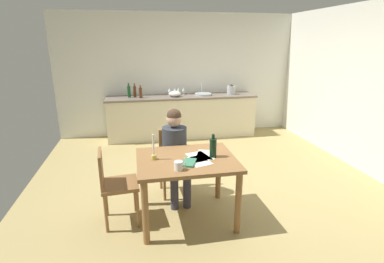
{
  "coord_description": "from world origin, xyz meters",
  "views": [
    {
      "loc": [
        -0.98,
        -3.9,
        2.02
      ],
      "look_at": [
        -0.25,
        -0.18,
        0.85
      ],
      "focal_mm": 27.55,
      "sensor_mm": 36.0,
      "label": 1
    }
  ],
  "objects_px": {
    "mixing_bowl": "(175,94)",
    "person_seated": "(176,149)",
    "chair_side_empty": "(114,183)",
    "wine_bottle_on_table": "(213,147)",
    "wine_glass_near_sink": "(183,90)",
    "bottle_wine_red": "(141,93)",
    "wine_glass_back_left": "(175,90)",
    "book_magazine": "(189,163)",
    "chair_at_table": "(174,159)",
    "bottle_vinegar": "(135,91)",
    "coffee_mug": "(179,166)",
    "sink_unit": "(203,94)",
    "wine_glass_by_kettle": "(178,90)",
    "wine_glass_back_right": "(169,90)",
    "stovetop_kettle": "(231,90)",
    "bottle_oil": "(129,91)",
    "dining_table": "(187,168)",
    "candlestick": "(154,152)"
  },
  "relations": [
    {
      "from": "bottle_oil",
      "to": "person_seated",
      "type": "bearing_deg",
      "value": -77.22
    },
    {
      "from": "wine_glass_back_left",
      "to": "sink_unit",
      "type": "bearing_deg",
      "value": -13.76
    },
    {
      "from": "sink_unit",
      "to": "bottle_vinegar",
      "type": "distance_m",
      "value": 1.45
    },
    {
      "from": "chair_side_empty",
      "to": "wine_bottle_on_table",
      "type": "distance_m",
      "value": 1.18
    },
    {
      "from": "coffee_mug",
      "to": "wine_glass_back_left",
      "type": "distance_m",
      "value": 3.6
    },
    {
      "from": "sink_unit",
      "to": "mixing_bowl",
      "type": "height_order",
      "value": "sink_unit"
    },
    {
      "from": "coffee_mug",
      "to": "mixing_bowl",
      "type": "xyz_separation_m",
      "value": [
        0.43,
        3.36,
        0.15
      ]
    },
    {
      "from": "chair_at_table",
      "to": "chair_side_empty",
      "type": "distance_m",
      "value": 0.98
    },
    {
      "from": "chair_at_table",
      "to": "chair_side_empty",
      "type": "height_order",
      "value": "chair_side_empty"
    },
    {
      "from": "sink_unit",
      "to": "wine_glass_back_left",
      "type": "xyz_separation_m",
      "value": [
        -0.6,
        0.15,
        0.09
      ]
    },
    {
      "from": "wine_glass_near_sink",
      "to": "sink_unit",
      "type": "bearing_deg",
      "value": -19.69
    },
    {
      "from": "wine_glass_near_sink",
      "to": "chair_side_empty",
      "type": "bearing_deg",
      "value": -112.48
    },
    {
      "from": "bottle_oil",
      "to": "sink_unit",
      "type": "bearing_deg",
      "value": -1.37
    },
    {
      "from": "bottle_oil",
      "to": "wine_glass_near_sink",
      "type": "height_order",
      "value": "bottle_oil"
    },
    {
      "from": "wine_glass_back_right",
      "to": "bottle_wine_red",
      "type": "bearing_deg",
      "value": -160.06
    },
    {
      "from": "bottle_oil",
      "to": "stovetop_kettle",
      "type": "bearing_deg",
      "value": -1.09
    },
    {
      "from": "sink_unit",
      "to": "wine_glass_back_left",
      "type": "height_order",
      "value": "sink_unit"
    },
    {
      "from": "book_magazine",
      "to": "mixing_bowl",
      "type": "xyz_separation_m",
      "value": [
        0.29,
        3.21,
        0.19
      ]
    },
    {
      "from": "bottle_vinegar",
      "to": "bottle_wine_red",
      "type": "xyz_separation_m",
      "value": [
        0.11,
        -0.11,
        -0.01
      ]
    },
    {
      "from": "wine_glass_by_kettle",
      "to": "wine_glass_back_left",
      "type": "relative_size",
      "value": 1.0
    },
    {
      "from": "chair_side_empty",
      "to": "bottle_vinegar",
      "type": "bearing_deg",
      "value": 84.72
    },
    {
      "from": "bottle_oil",
      "to": "coffee_mug",
      "type": "bearing_deg",
      "value": -81.53
    },
    {
      "from": "chair_at_table",
      "to": "wine_glass_near_sink",
      "type": "bearing_deg",
      "value": 77.57
    },
    {
      "from": "person_seated",
      "to": "wine_glass_back_right",
      "type": "distance_m",
      "value": 2.77
    },
    {
      "from": "wine_glass_back_right",
      "to": "stovetop_kettle",
      "type": "bearing_deg",
      "value": -6.37
    },
    {
      "from": "sink_unit",
      "to": "wine_glass_by_kettle",
      "type": "bearing_deg",
      "value": 164.41
    },
    {
      "from": "bottle_vinegar",
      "to": "wine_glass_by_kettle",
      "type": "height_order",
      "value": "bottle_vinegar"
    },
    {
      "from": "bottle_wine_red",
      "to": "wine_glass_by_kettle",
      "type": "relative_size",
      "value": 1.68
    },
    {
      "from": "book_magazine",
      "to": "wine_glass_back_right",
      "type": "bearing_deg",
      "value": 108.9
    },
    {
      "from": "bottle_wine_red",
      "to": "mixing_bowl",
      "type": "height_order",
      "value": "bottle_wine_red"
    },
    {
      "from": "bottle_oil",
      "to": "wine_glass_near_sink",
      "type": "distance_m",
      "value": 1.17
    },
    {
      "from": "candlestick",
      "to": "stovetop_kettle",
      "type": "xyz_separation_m",
      "value": [
        1.91,
        3.08,
        0.16
      ]
    },
    {
      "from": "coffee_mug",
      "to": "book_magazine",
      "type": "bearing_deg",
      "value": 47.62
    },
    {
      "from": "book_magazine",
      "to": "bottle_vinegar",
      "type": "distance_m",
      "value": 3.36
    },
    {
      "from": "bottle_vinegar",
      "to": "mixing_bowl",
      "type": "height_order",
      "value": "bottle_vinegar"
    },
    {
      "from": "book_magazine",
      "to": "wine_bottle_on_table",
      "type": "distance_m",
      "value": 0.35
    },
    {
      "from": "chair_side_empty",
      "to": "wine_bottle_on_table",
      "type": "relative_size",
      "value": 3.29
    },
    {
      "from": "wine_glass_back_left",
      "to": "book_magazine",
      "type": "bearing_deg",
      "value": -95.44
    },
    {
      "from": "dining_table",
      "to": "book_magazine",
      "type": "relative_size",
      "value": 5.02
    },
    {
      "from": "coffee_mug",
      "to": "wine_bottle_on_table",
      "type": "bearing_deg",
      "value": 32.97
    },
    {
      "from": "mixing_bowl",
      "to": "person_seated",
      "type": "bearing_deg",
      "value": -97.76
    },
    {
      "from": "candlestick",
      "to": "book_magazine",
      "type": "height_order",
      "value": "candlestick"
    },
    {
      "from": "bottle_oil",
      "to": "bottle_wine_red",
      "type": "height_order",
      "value": "bottle_oil"
    },
    {
      "from": "mixing_bowl",
      "to": "wine_glass_back_left",
      "type": "bearing_deg",
      "value": 81.24
    },
    {
      "from": "bottle_oil",
      "to": "dining_table",
      "type": "bearing_deg",
      "value": -78.47
    },
    {
      "from": "dining_table",
      "to": "chair_side_empty",
      "type": "bearing_deg",
      "value": 175.31
    },
    {
      "from": "wine_bottle_on_table",
      "to": "wine_glass_back_right",
      "type": "height_order",
      "value": "wine_glass_back_right"
    },
    {
      "from": "bottle_vinegar",
      "to": "stovetop_kettle",
      "type": "relative_size",
      "value": 1.28
    },
    {
      "from": "dining_table",
      "to": "wine_glass_by_kettle",
      "type": "relative_size",
      "value": 7.16
    },
    {
      "from": "wine_bottle_on_table",
      "to": "wine_glass_near_sink",
      "type": "bearing_deg",
      "value": 86.31
    }
  ]
}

